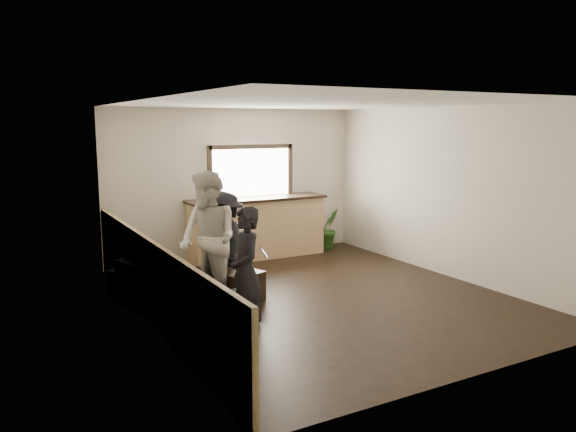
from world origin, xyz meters
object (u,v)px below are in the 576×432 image
bar_counter (257,224)px  cup_a (218,264)px  coffee_table (230,283)px  person_b (208,240)px  sofa (179,288)px  potted_plant (329,229)px  person_c (225,243)px  cup_b (243,267)px  person_a (246,271)px  person_d (216,227)px

bar_counter → cup_a: size_ratio=20.66×
cup_a → coffee_table: bearing=-57.0°
bar_counter → person_b: (-1.87, -2.31, 0.30)m
person_b → sofa: bearing=-98.2°
coffee_table → potted_plant: potted_plant is taller
cup_a → person_c: size_ratio=0.09×
coffee_table → person_b: 0.87m
cup_a → person_b: (-0.30, -0.42, 0.47)m
coffee_table → bar_counter: bearing=55.1°
cup_b → sofa: bearing=-173.5°
coffee_table → person_c: size_ratio=0.63×
bar_counter → sofa: 3.32m
person_c → cup_b: bearing=17.3°
bar_counter → sofa: bar_counter is taller
bar_counter → cup_a: bearing=-129.7°
person_a → person_b: (-0.01, 1.20, 0.17)m
potted_plant → person_d: 2.94m
bar_counter → sofa: bearing=-134.6°
person_b → person_a: bearing=-12.6°
potted_plant → person_d: person_d is taller
bar_counter → person_d: bearing=-142.6°
sofa → person_d: size_ratio=1.36×
bar_counter → coffee_table: bar_counter is taller
bar_counter → person_a: 3.98m
coffee_table → person_a: (-0.41, -1.44, 0.56)m
coffee_table → person_c: (0.02, 0.23, 0.55)m
bar_counter → person_a: bearing=-117.9°
cup_a → person_a: (-0.29, -1.62, 0.30)m
cup_a → person_c: 0.32m
person_a → person_d: (0.67, 2.61, 0.06)m
cup_a → person_c: (0.14, 0.04, 0.29)m
potted_plant → person_a: bearing=-134.9°
person_c → person_d: 0.98m
sofa → cup_b: bearing=-100.2°
bar_counter → coffee_table: 2.57m
cup_a → person_d: 1.12m
sofa → person_d: 1.90m
sofa → person_c: size_ratio=1.50×
bar_counter → sofa: (-2.32, -2.35, -0.31)m
person_c → person_d: (0.24, 0.95, 0.08)m
potted_plant → person_a: 4.91m
person_c → person_d: size_ratio=0.91×
person_a → person_b: 1.21m
person_a → bar_counter: bearing=162.0°
person_a → person_d: person_d is taller
cup_a → potted_plant: 3.67m
sofa → person_c: person_c is taller
coffee_table → cup_b: bearing=-50.9°
coffee_table → potted_plant: bearing=33.7°
person_c → bar_counter: bearing=144.7°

